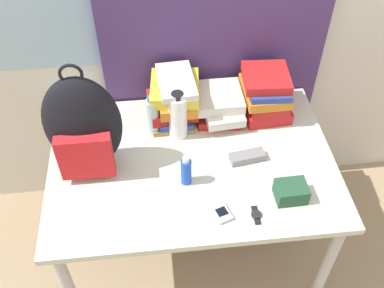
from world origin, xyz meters
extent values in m
cube|color=beige|center=(0.00, 0.42, 0.70)|extent=(1.23, 0.85, 0.03)
cylinder|color=#B2B2B7|center=(0.56, 0.06, 0.34)|extent=(0.05, 0.05, 0.68)
cylinder|color=#B2B2B7|center=(-0.56, 0.79, 0.34)|extent=(0.05, 0.05, 0.68)
cylinder|color=#B2B2B7|center=(0.56, 0.79, 0.34)|extent=(0.05, 0.05, 0.68)
ellipsoid|color=black|center=(-0.43, 0.45, 0.94)|extent=(0.31, 0.15, 0.46)
cube|color=red|center=(-0.43, 0.36, 0.85)|extent=(0.21, 0.05, 0.21)
torus|color=black|center=(-0.43, 0.45, 1.18)|extent=(0.09, 0.01, 0.09)
cube|color=olive|center=(-0.06, 0.70, 0.72)|extent=(0.20, 0.25, 0.02)
cube|color=navy|center=(-0.05, 0.69, 0.75)|extent=(0.16, 0.23, 0.03)
cube|color=red|center=(-0.06, 0.70, 0.79)|extent=(0.23, 0.24, 0.05)
cube|color=orange|center=(-0.04, 0.69, 0.84)|extent=(0.17, 0.26, 0.05)
cube|color=yellow|center=(-0.05, 0.70, 0.89)|extent=(0.23, 0.25, 0.05)
cube|color=silver|center=(-0.04, 0.69, 0.93)|extent=(0.17, 0.26, 0.03)
cube|color=red|center=(0.16, 0.70, 0.73)|extent=(0.21, 0.23, 0.04)
cube|color=silver|center=(0.16, 0.69, 0.77)|extent=(0.19, 0.29, 0.04)
cube|color=silver|center=(0.15, 0.70, 0.82)|extent=(0.21, 0.21, 0.05)
cube|color=red|center=(0.37, 0.69, 0.74)|extent=(0.23, 0.24, 0.06)
cube|color=red|center=(0.37, 0.69, 0.79)|extent=(0.17, 0.23, 0.05)
cube|color=orange|center=(0.37, 0.69, 0.84)|extent=(0.20, 0.25, 0.05)
cube|color=navy|center=(0.37, 0.70, 0.88)|extent=(0.19, 0.26, 0.03)
cube|color=red|center=(0.36, 0.70, 0.91)|extent=(0.22, 0.22, 0.04)
cylinder|color=silver|center=(-0.15, 0.62, 0.80)|extent=(0.06, 0.06, 0.18)
cylinder|color=#286BB7|center=(-0.15, 0.62, 0.91)|extent=(0.04, 0.04, 0.02)
cylinder|color=white|center=(-0.04, 0.59, 0.82)|extent=(0.08, 0.08, 0.22)
cylinder|color=black|center=(-0.04, 0.59, 0.94)|extent=(0.05, 0.05, 0.02)
cylinder|color=blue|center=(-0.04, 0.31, 0.77)|extent=(0.04, 0.04, 0.13)
cylinder|color=white|center=(-0.04, 0.31, 0.85)|extent=(0.03, 0.03, 0.02)
cube|color=#B7BCC6|center=(0.08, 0.13, 0.72)|extent=(0.08, 0.10, 0.02)
cube|color=black|center=(0.08, 0.13, 0.73)|extent=(0.05, 0.05, 0.00)
cube|color=gray|center=(0.24, 0.40, 0.73)|extent=(0.16, 0.08, 0.04)
cube|color=#234C33|center=(0.37, 0.18, 0.75)|extent=(0.12, 0.10, 0.07)
cube|color=black|center=(0.22, 0.11, 0.71)|extent=(0.02, 0.09, 0.00)
cylinder|color=#232328|center=(0.22, 0.11, 0.72)|extent=(0.04, 0.04, 0.01)
camera|label=1|loc=(-0.14, -0.86, 2.15)|focal=42.00mm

